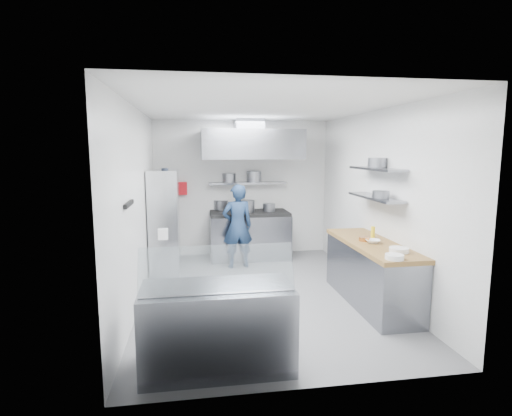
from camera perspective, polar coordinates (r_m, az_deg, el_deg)
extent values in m
plane|color=slate|center=(6.28, 0.86, -12.15)|extent=(5.00, 5.00, 0.00)
plane|color=silver|center=(5.92, 0.92, 14.17)|extent=(5.00, 5.00, 0.00)
cube|color=white|center=(8.40, -2.00, 2.84)|extent=(3.60, 2.80, 0.02)
cube|color=white|center=(3.54, 7.79, -4.66)|extent=(3.60, 2.80, 0.02)
cube|color=white|center=(5.91, -16.58, 0.24)|extent=(2.80, 5.00, 0.02)
cube|color=white|center=(6.49, 16.76, 0.91)|extent=(2.80, 5.00, 0.02)
cube|color=gray|center=(8.17, -0.93, -4.06)|extent=(1.60, 0.80, 0.90)
cube|color=black|center=(8.08, -0.94, -0.73)|extent=(1.57, 0.78, 0.06)
cylinder|color=slate|center=(8.39, -5.02, 0.47)|extent=(0.31, 0.31, 0.20)
cylinder|color=slate|center=(8.01, -1.32, 0.27)|extent=(0.31, 0.31, 0.24)
cylinder|color=slate|center=(8.11, 1.87, 0.08)|extent=(0.25, 0.25, 0.16)
cube|color=gray|center=(8.24, -1.18, 3.58)|extent=(1.60, 0.30, 0.04)
cylinder|color=slate|center=(8.31, -3.87, 4.36)|extent=(0.27, 0.27, 0.18)
cylinder|color=slate|center=(8.30, -0.28, 4.51)|extent=(0.30, 0.30, 0.22)
cube|color=gray|center=(7.81, -0.78, 9.05)|extent=(1.90, 1.15, 0.55)
cube|color=slate|center=(8.04, -1.02, 11.73)|extent=(0.55, 0.55, 0.24)
cube|color=red|center=(8.28, -10.58, 2.77)|extent=(0.22, 0.10, 0.26)
imported|color=#182C4A|center=(7.46, -2.66, -2.61)|extent=(0.62, 0.45, 1.57)
cube|color=silver|center=(7.29, -12.92, -1.96)|extent=(0.50, 0.90, 1.85)
cube|color=white|center=(6.90, -13.12, -3.58)|extent=(0.16, 0.20, 0.18)
cube|color=yellow|center=(7.16, -13.05, 0.90)|extent=(0.14, 0.18, 0.16)
cylinder|color=black|center=(6.94, -12.87, 4.83)|extent=(0.11, 0.11, 0.18)
cube|color=black|center=(5.00, -17.71, 0.54)|extent=(0.04, 0.55, 0.05)
cube|color=gray|center=(6.03, 16.07, -9.14)|extent=(0.62, 2.00, 0.84)
cube|color=olive|center=(5.91, 16.24, -4.97)|extent=(0.65, 2.04, 0.06)
cylinder|color=white|center=(5.06, 19.17, -6.61)|extent=(0.22, 0.22, 0.06)
cylinder|color=white|center=(5.42, 19.75, -5.66)|extent=(0.24, 0.24, 0.06)
cylinder|color=#C07436|center=(5.94, 15.21, -4.28)|extent=(0.15, 0.15, 0.06)
cylinder|color=yellow|center=(6.12, 16.36, -3.38)|extent=(0.06, 0.06, 0.18)
imported|color=white|center=(5.84, 16.36, -4.58)|extent=(0.27, 0.27, 0.05)
cube|color=gray|center=(6.14, 16.65, 1.46)|extent=(0.30, 1.30, 0.04)
cube|color=gray|center=(6.11, 16.81, 5.38)|extent=(0.30, 1.30, 0.04)
cylinder|color=slate|center=(5.90, 17.41, 1.86)|extent=(0.24, 0.24, 0.10)
cylinder|color=slate|center=(6.18, 16.94, 6.24)|extent=(0.27, 0.27, 0.14)
cube|color=gray|center=(4.19, -5.50, -16.62)|extent=(1.50, 0.70, 0.85)
cube|color=silver|center=(3.85, -5.53, -8.63)|extent=(1.47, 0.19, 0.42)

